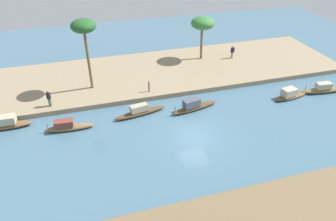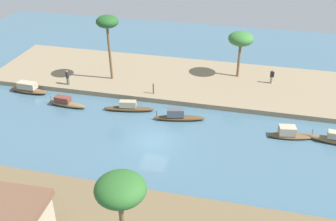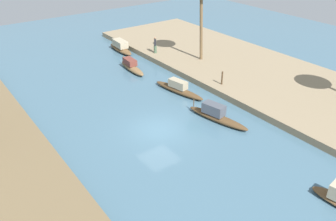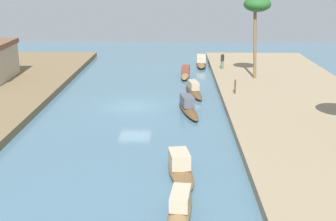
{
  "view_description": "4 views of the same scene",
  "coord_description": "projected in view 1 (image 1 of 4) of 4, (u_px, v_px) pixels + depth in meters",
  "views": [
    {
      "loc": [
        8.61,
        20.77,
        17.32
      ],
      "look_at": [
        1.57,
        -3.28,
        1.07
      ],
      "focal_mm": 33.44,
      "sensor_mm": 36.0,
      "label": 1
    },
    {
      "loc": [
        -8.45,
        29.48,
        20.87
      ],
      "look_at": [
        -0.48,
        -3.88,
        1.19
      ],
      "focal_mm": 42.49,
      "sensor_mm": 36.0,
      "label": 2
    },
    {
      "loc": [
        -18.03,
        12.32,
        13.46
      ],
      "look_at": [
        0.36,
        -1.09,
        1.06
      ],
      "focal_mm": 38.07,
      "sensor_mm": 36.0,
      "label": 3
    },
    {
      "loc": [
        -33.09,
        -3.43,
        9.98
      ],
      "look_at": [
        -2.28,
        -2.75,
        0.41
      ],
      "focal_mm": 46.16,
      "sensor_mm": 36.0,
      "label": 4
    }
  ],
  "objects": [
    {
      "name": "riverbank_left",
      "position": [
        158.0,
        72.0,
        38.62
      ],
      "size": [
        45.74,
        11.99,
        0.55
      ],
      "primitive_type": "cube",
      "color": "#937F60",
      "rests_on": "ground"
    },
    {
      "name": "sampan_near_left_bank",
      "position": [
        290.0,
        94.0,
        33.75
      ],
      "size": [
        4.44,
        1.84,
        1.17
      ],
      "rotation": [
        0.0,
        0.0,
        0.16
      ],
      "color": "brown",
      "rests_on": "river_water"
    },
    {
      "name": "sampan_upstream_small",
      "position": [
        194.0,
        106.0,
        31.71
      ],
      "size": [
        5.29,
        1.95,
        1.27
      ],
      "rotation": [
        0.0,
        0.0,
        0.21
      ],
      "color": "brown",
      "rests_on": "river_water"
    },
    {
      "name": "palm_tree_left_far",
      "position": [
        84.0,
        28.0,
        30.98
      ],
      "size": [
        2.53,
        2.53,
        7.7
      ],
      "color": "brown",
      "rests_on": "riverbank_left"
    },
    {
      "name": "river_water",
      "position": [
        195.0,
        137.0,
        28.18
      ],
      "size": [
        72.03,
        72.03,
        0.0
      ],
      "primitive_type": "plane",
      "color": "#476B7F",
      "rests_on": "ground"
    },
    {
      "name": "sampan_foreground",
      "position": [
        5.0,
        124.0,
        29.02
      ],
      "size": [
        4.71,
        1.29,
        1.28
      ],
      "rotation": [
        0.0,
        0.0,
        -0.04
      ],
      "color": "brown",
      "rests_on": "river_water"
    },
    {
      "name": "person_on_near_bank",
      "position": [
        232.0,
        52.0,
        41.24
      ],
      "size": [
        0.46,
        0.32,
        1.65
      ],
      "rotation": [
        0.0,
        0.0,
        3.13
      ],
      "color": "gray",
      "rests_on": "riverbank_left"
    },
    {
      "name": "palm_tree_left_near",
      "position": [
        203.0,
        24.0,
        39.14
      ],
      "size": [
        2.95,
        2.95,
        5.51
      ],
      "color": "brown",
      "rests_on": "riverbank_left"
    },
    {
      "name": "sampan_midstream",
      "position": [
        324.0,
        89.0,
        34.75
      ],
      "size": [
        5.27,
        1.55,
        1.19
      ],
      "rotation": [
        0.0,
        0.0,
        -0.12
      ],
      "color": "brown",
      "rests_on": "river_water"
    },
    {
      "name": "sampan_downstream_large",
      "position": [
        140.0,
        111.0,
        30.95
      ],
      "size": [
        5.44,
        1.82,
        1.16
      ],
      "rotation": [
        0.0,
        0.0,
        0.18
      ],
      "color": "brown",
      "rests_on": "river_water"
    },
    {
      "name": "mooring_post",
      "position": [
        149.0,
        87.0,
        33.71
      ],
      "size": [
        0.14,
        0.14,
        1.2
      ],
      "primitive_type": "cylinder",
      "color": "#4C3823",
      "rests_on": "riverbank_left"
    },
    {
      "name": "person_by_mooring",
      "position": [
        49.0,
        99.0,
        31.13
      ],
      "size": [
        0.44,
        0.44,
        1.75
      ],
      "rotation": [
        0.0,
        0.0,
        5.69
      ],
      "color": "#4C664C",
      "rests_on": "riverbank_left"
    },
    {
      "name": "sampan_with_tall_canopy",
      "position": [
        68.0,
        126.0,
        28.84
      ],
      "size": [
        4.47,
        1.21,
        1.09
      ],
      "rotation": [
        0.0,
        0.0,
        -0.07
      ],
      "color": "brown",
      "rests_on": "river_water"
    }
  ]
}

